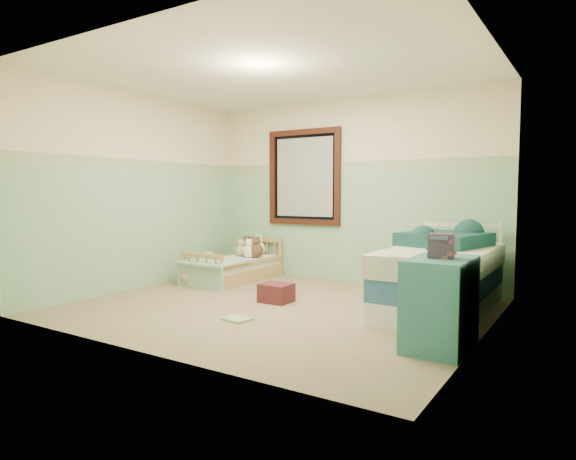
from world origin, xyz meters
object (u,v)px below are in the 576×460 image
Objects in this scene: dresser at (440,303)px; twin_bed_frame at (440,302)px; red_pillow at (276,293)px; floor_book at (237,319)px; plush_floor_cream at (209,268)px; plush_floor_tan at (189,277)px; toddler_bed_frame at (235,274)px.

twin_bed_frame is at bearing 105.21° from dresser.
dresser is 2.16× the size of red_pillow.
floor_book is (-1.56, -1.37, -0.10)m from twin_bed_frame.
plush_floor_cream reaches higher than plush_floor_tan.
twin_bed_frame is at bearing 16.56° from red_pillow.
dresser is at bearing -13.50° from plush_floor_tan.
dresser is at bearing -74.79° from twin_bed_frame.
twin_bed_frame reaches higher than toddler_bed_frame.
red_pillow is at bearing -26.59° from plush_floor_cream.
twin_bed_frame is 1.23m from dresser.
plush_floor_tan is at bearing 166.50° from dresser.
dresser is 1.92m from floor_book.
toddler_bed_frame is 0.70m from plush_floor_tan.
red_pillow is at bearing -33.56° from toddler_bed_frame.
plush_floor_tan and twin_bed_frame have the same top height.
dresser reaches higher than red_pillow.
dresser is at bearing 14.40° from floor_book.
dresser reaches higher than plush_floor_tan.
plush_floor_tan is 1.53m from red_pillow.
red_pillow is 1.27× the size of floor_book.
dresser is at bearing -24.64° from toddler_bed_frame.
toddler_bed_frame is at bearing 146.44° from red_pillow.
plush_floor_cream is (-0.55, 0.07, 0.03)m from toddler_bed_frame.
red_pillow is at bearing -163.44° from twin_bed_frame.
plush_floor_tan is at bearing 173.02° from red_pillow.
plush_floor_cream is 3.52m from twin_bed_frame.
plush_floor_tan is 3.63m from dresser.
toddler_bed_frame is 2.20m from floor_book.
floor_book is at bearing -42.47° from plush_floor_cream.
plush_floor_tan is 0.84× the size of floor_book.
twin_bed_frame is (3.21, 0.32, -0.00)m from plush_floor_tan.
twin_bed_frame is at bearing 5.62° from plush_floor_tan.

